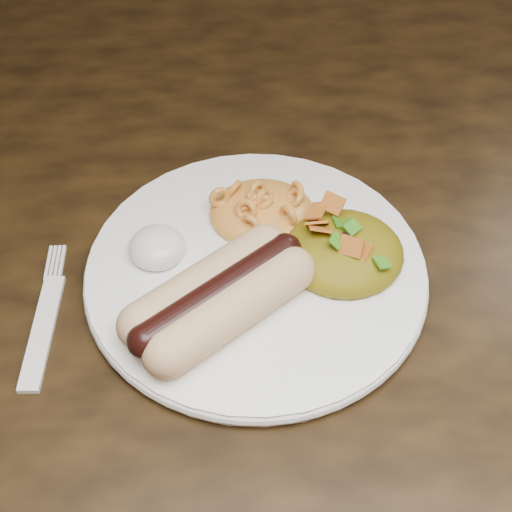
{
  "coord_description": "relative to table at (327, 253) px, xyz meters",
  "views": [
    {
      "loc": [
        -0.09,
        -0.45,
        1.17
      ],
      "look_at": [
        -0.07,
        -0.1,
        0.77
      ],
      "focal_mm": 50.0,
      "sensor_mm": 36.0,
      "label": 1
    }
  ],
  "objects": [
    {
      "name": "hotdog",
      "position": [
        -0.1,
        -0.15,
        0.12
      ],
      "size": [
        0.11,
        0.13,
        0.03
      ],
      "rotation": [
        0.0,
        0.0,
        0.66
      ],
      "color": "#CCBE7D",
      "rests_on": "plate"
    },
    {
      "name": "fork",
      "position": [
        -0.23,
        -0.15,
        0.09
      ],
      "size": [
        0.03,
        0.15,
        0.0
      ],
      "primitive_type": "cube",
      "rotation": [
        0.0,
        0.0,
        -0.05
      ],
      "color": "white",
      "rests_on": "table"
    },
    {
      "name": "plate",
      "position": [
        -0.07,
        -0.1,
        0.1
      ],
      "size": [
        0.3,
        0.3,
        0.01
      ],
      "primitive_type": "cylinder",
      "rotation": [
        0.0,
        0.0,
        -0.19
      ],
      "color": "white",
      "rests_on": "table"
    },
    {
      "name": "taco_salad",
      "position": [
        -0.01,
        -0.1,
        0.12
      ],
      "size": [
        0.09,
        0.09,
        0.04
      ],
      "rotation": [
        0.0,
        0.0,
        -0.36
      ],
      "color": "#A9620C",
      "rests_on": "plate"
    },
    {
      "name": "table",
      "position": [
        0.0,
        0.0,
        0.0
      ],
      "size": [
        1.6,
        0.9,
        0.75
      ],
      "color": "#33210D",
      "rests_on": "floor"
    },
    {
      "name": "mac_and_cheese",
      "position": [
        -0.07,
        -0.05,
        0.12
      ],
      "size": [
        0.1,
        0.1,
        0.03
      ],
      "primitive_type": "ellipsoid",
      "rotation": [
        0.0,
        0.0,
        -0.34
      ],
      "color": "gold",
      "rests_on": "plate"
    },
    {
      "name": "sour_cream",
      "position": [
        -0.15,
        -0.09,
        0.12
      ],
      "size": [
        0.05,
        0.05,
        0.03
      ],
      "primitive_type": "ellipsoid",
      "rotation": [
        0.0,
        0.0,
        -0.3
      ],
      "color": "white",
      "rests_on": "plate"
    }
  ]
}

